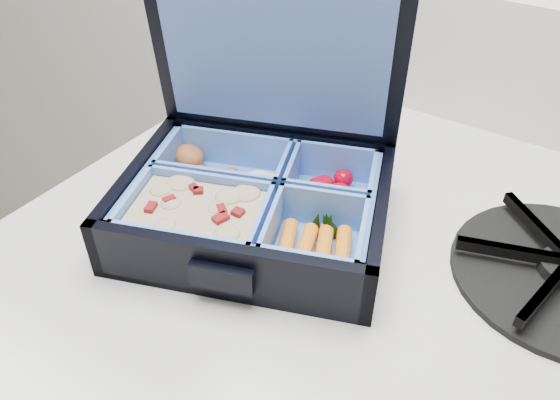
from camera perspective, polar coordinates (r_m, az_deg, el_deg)
The scene contains 3 objects.
bento_box at distance 0.51m, azimuth -2.62°, elevation -0.50°, with size 0.24×0.19×0.06m, color black, non-canonical shape.
burner_grate_rear at distance 0.67m, azimuth -0.67°, elevation 7.98°, with size 0.19×0.19×0.02m, color black.
fork at distance 0.61m, azimuth 5.02°, elevation 3.17°, with size 0.02×0.17×0.01m, color silver, non-canonical shape.
Camera 1 is at (0.15, 1.29, 1.36)m, focal length 35.00 mm.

